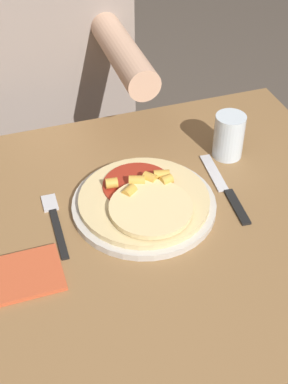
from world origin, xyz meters
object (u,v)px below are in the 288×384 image
pizza (145,200)px  plate (144,205)px  fork (55,220)px  knife (225,189)px  drinking_glass (229,136)px  dining_table (142,270)px  person_diner (60,80)px

pizza → plate: bearing=96.0°
pizza → fork: (-0.17, 0.02, -0.02)m
fork → knife: same height
pizza → fork: 0.17m
plate → drinking_glass: drinking_glass is taller
plate → drinking_glass: (0.22, 0.10, 0.04)m
dining_table → plate: (0.02, 0.04, 0.14)m
plate → pizza: 0.02m
fork → person_diner: bearing=77.7°
plate → person_diner: 0.58m
pizza → person_diner: person_diner is taller
fork → drinking_glass: size_ratio=1.79×
knife → drinking_glass: drinking_glass is taller
pizza → person_diner: size_ratio=0.21×
dining_table → fork: fork is taller
drinking_glass → dining_table: bearing=-149.1°
dining_table → plate: plate is taller
fork → pizza: bearing=-7.1°
plate → fork: bearing=174.5°
drinking_glass → person_diner: (-0.27, 0.47, -0.07)m
plate → drinking_glass: size_ratio=2.82×
knife → person_diner: (-0.22, 0.57, -0.02)m
plate → pizza: (0.00, -0.00, 0.02)m
pizza → drinking_glass: bearing=26.1°
plate → knife: size_ratio=1.25×
dining_table → pizza: size_ratio=3.67×
plate → pizza: bearing=-84.0°
dining_table → fork: 0.21m
knife → plate: bearing=179.6°
drinking_glass → person_diner: 0.55m
dining_table → person_diner: size_ratio=0.76×
fork → drinking_glass: (0.39, 0.09, 0.05)m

